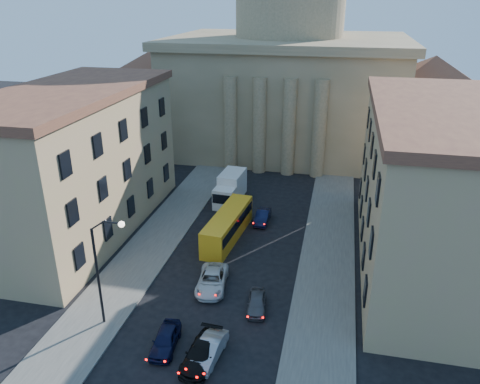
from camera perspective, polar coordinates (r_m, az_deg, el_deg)
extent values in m
cube|color=#504E49|center=(45.71, -11.54, -7.46)|extent=(5.00, 60.00, 0.15)
cube|color=#504E49|center=(42.38, 10.41, -9.99)|extent=(5.00, 60.00, 0.15)
cube|color=#7A6B4B|center=(75.70, 5.71, 11.54)|extent=(34.00, 26.00, 16.00)
cube|color=#7A6B4B|center=(74.51, 5.98, 17.88)|extent=(35.50, 27.50, 1.20)
cylinder|color=#7A6B4B|center=(74.28, 6.10, 20.65)|extent=(16.00, 16.00, 8.00)
cube|color=#7A6B4B|center=(79.52, -9.97, 10.02)|extent=(13.00, 13.00, 11.00)
cone|color=brown|center=(78.23, -10.35, 15.38)|extent=(26.02, 26.02, 4.00)
cube|color=#7A6B4B|center=(74.83, 21.75, 7.93)|extent=(13.00, 13.00, 11.00)
cone|color=brown|center=(73.45, 22.62, 13.57)|extent=(26.02, 26.02, 4.00)
cylinder|color=#7A6B4B|center=(64.38, -1.18, 8.24)|extent=(1.80, 1.80, 13.00)
cylinder|color=#7A6B4B|center=(63.59, 2.37, 8.04)|extent=(1.80, 1.80, 13.00)
cylinder|color=#7A6B4B|center=(63.05, 5.98, 7.81)|extent=(1.80, 1.80, 13.00)
cylinder|color=#7A6B4B|center=(62.75, 9.64, 7.53)|extent=(1.80, 1.80, 13.00)
cube|color=tan|center=(49.86, -19.37, 3.08)|extent=(11.00, 26.00, 14.00)
cube|color=brown|center=(48.04, -20.51, 11.29)|extent=(11.60, 26.60, 0.80)
cube|color=tan|center=(43.59, 22.52, -0.22)|extent=(11.00, 26.00, 14.00)
cube|color=brown|center=(41.49, 24.05, 9.09)|extent=(11.60, 26.60, 0.80)
cylinder|color=black|center=(35.75, -16.90, -10.01)|extent=(0.20, 0.20, 8.00)
cylinder|color=black|center=(33.39, -16.92, -3.87)|extent=(1.30, 0.12, 0.96)
cylinder|color=black|center=(32.81, -15.44, -3.61)|extent=(1.30, 0.12, 0.12)
sphere|color=white|center=(32.50, -14.26, -3.83)|extent=(0.44, 0.44, 0.44)
imported|color=black|center=(34.56, -9.07, -17.32)|extent=(1.95, 4.09, 1.35)
imported|color=#929499|center=(33.44, -3.79, -18.67)|extent=(1.87, 4.23, 1.35)
imported|color=silver|center=(40.03, -3.43, -10.69)|extent=(2.94, 5.33, 1.41)
imported|color=black|center=(33.26, -4.75, -18.98)|extent=(2.21, 4.75, 1.34)
imported|color=#49494E|center=(37.63, 2.04, -13.31)|extent=(1.92, 3.76, 1.23)
imported|color=black|center=(50.76, 2.76, -3.02)|extent=(1.39, 3.92, 1.29)
cube|color=gold|center=(47.14, -1.51, -4.14)|extent=(3.16, 10.04, 2.78)
cube|color=black|center=(46.93, -1.51, -3.65)|extent=(3.17, 9.50, 0.99)
cylinder|color=black|center=(44.92, -4.10, -7.03)|extent=(0.35, 0.92, 0.90)
cylinder|color=black|center=(44.36, -1.93, -7.40)|extent=(0.35, 0.92, 0.90)
cylinder|color=black|center=(50.85, -1.12, -3.19)|extent=(0.35, 0.92, 0.90)
cylinder|color=black|center=(50.35, 0.81, -3.46)|extent=(0.35, 0.92, 0.90)
cube|color=silver|center=(53.90, -1.83, -0.71)|extent=(2.52, 2.62, 2.45)
cube|color=black|center=(52.76, -2.23, -0.89)|extent=(2.25, 0.28, 1.12)
cube|color=silver|center=(56.10, -0.95, 0.90)|extent=(2.76, 4.46, 3.17)
cylinder|color=black|center=(54.17, -2.98, -1.49)|extent=(0.35, 0.94, 0.92)
cylinder|color=black|center=(53.57, -0.92, -1.75)|extent=(0.35, 0.94, 0.92)
cylinder|color=black|center=(57.71, -1.64, 0.12)|extent=(0.35, 0.94, 0.92)
cylinder|color=black|center=(57.15, 0.31, -0.11)|extent=(0.35, 0.94, 0.92)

